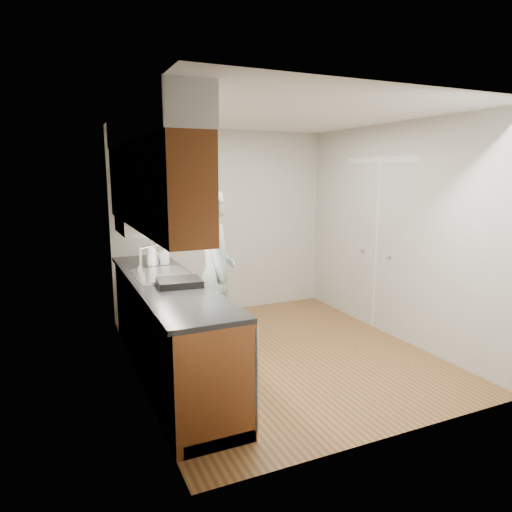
{
  "coord_description": "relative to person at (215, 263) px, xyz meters",
  "views": [
    {
      "loc": [
        -2.15,
        -4.16,
        1.94
      ],
      "look_at": [
        -0.17,
        0.25,
        1.05
      ],
      "focal_mm": 32.0,
      "sensor_mm": 36.0,
      "label": 1
    }
  ],
  "objects": [
    {
      "name": "floor",
      "position": [
        0.65,
        -0.23,
        -1.02
      ],
      "size": [
        3.5,
        3.5,
        0.0
      ],
      "primitive_type": "plane",
      "color": "olive",
      "rests_on": "ground"
    },
    {
      "name": "ceiling",
      "position": [
        0.65,
        -0.23,
        1.48
      ],
      "size": [
        3.5,
        3.5,
        0.0
      ],
      "primitive_type": "plane",
      "rotation": [
        3.14,
        0.0,
        0.0
      ],
      "color": "white",
      "rests_on": "wall_left"
    },
    {
      "name": "wall_left",
      "position": [
        -0.85,
        -0.23,
        0.23
      ],
      "size": [
        0.02,
        3.5,
        2.5
      ],
      "primitive_type": "cube",
      "color": "beige",
      "rests_on": "floor"
    },
    {
      "name": "wall_right",
      "position": [
        2.15,
        -0.23,
        0.23
      ],
      "size": [
        0.02,
        3.5,
        2.5
      ],
      "primitive_type": "cube",
      "color": "beige",
      "rests_on": "floor"
    },
    {
      "name": "wall_back",
      "position": [
        0.65,
        1.52,
        0.23
      ],
      "size": [
        3.0,
        0.02,
        2.5
      ],
      "primitive_type": "cube",
      "color": "beige",
      "rests_on": "floor"
    },
    {
      "name": "counter",
      "position": [
        -0.55,
        -0.23,
        -0.53
      ],
      "size": [
        0.64,
        2.8,
        1.3
      ],
      "color": "brown",
      "rests_on": "floor"
    },
    {
      "name": "upper_cabinets",
      "position": [
        -0.68,
        -0.18,
        0.93
      ],
      "size": [
        0.47,
        2.8,
        1.21
      ],
      "color": "brown",
      "rests_on": "wall_left"
    },
    {
      "name": "closet_door",
      "position": [
        2.13,
        0.07,
        0.01
      ],
      "size": [
        0.02,
        1.22,
        2.05
      ],
      "primitive_type": "cube",
      "color": "silver",
      "rests_on": "wall_right"
    },
    {
      "name": "floor_mat",
      "position": [
        0.0,
        0.0,
        -1.01
      ],
      "size": [
        0.63,
        0.84,
        0.01
      ],
      "primitive_type": "cube",
      "rotation": [
        0.0,
        0.0,
        0.29
      ],
      "color": "slate",
      "rests_on": "floor"
    },
    {
      "name": "person",
      "position": [
        0.0,
        0.0,
        0.0
      ],
      "size": [
        0.63,
        0.8,
        2.0
      ],
      "primitive_type": "imported",
      "rotation": [
        0.0,
        0.0,
        1.33
      ],
      "color": "#9AB9BC",
      "rests_on": "floor_mat"
    },
    {
      "name": "soap_bottle_a",
      "position": [
        -0.56,
        0.43,
        0.07
      ],
      "size": [
        0.13,
        0.13,
        0.3
      ],
      "primitive_type": "imported",
      "rotation": [
        0.0,
        0.0,
        0.13
      ],
      "color": "white",
      "rests_on": "counter"
    },
    {
      "name": "soap_bottle_b",
      "position": [
        -0.4,
        0.53,
        0.03
      ],
      "size": [
        0.12,
        0.12,
        0.22
      ],
      "primitive_type": "imported",
      "rotation": [
        0.0,
        0.0,
        -0.21
      ],
      "color": "white",
      "rests_on": "counter"
    },
    {
      "name": "soap_bottle_c",
      "position": [
        -0.47,
        0.72,
        0.0
      ],
      "size": [
        0.17,
        0.17,
        0.16
      ],
      "primitive_type": "imported",
      "rotation": [
        0.0,
        0.0,
        0.76
      ],
      "color": "white",
      "rests_on": "counter"
    },
    {
      "name": "soda_can",
      "position": [
        -0.52,
        0.51,
        -0.02
      ],
      "size": [
        0.07,
        0.07,
        0.11
      ],
      "primitive_type": "cylinder",
      "rotation": [
        0.0,
        0.0,
        -0.05
      ],
      "color": "#B5291F",
      "rests_on": "counter"
    },
    {
      "name": "steel_can",
      "position": [
        -0.51,
        0.49,
        -0.02
      ],
      "size": [
        0.07,
        0.07,
        0.12
      ],
      "primitive_type": "cylinder",
      "rotation": [
        0.0,
        0.0,
        -0.08
      ],
      "color": "#A5A5AA",
      "rests_on": "counter"
    },
    {
      "name": "dish_rack",
      "position": [
        -0.51,
        -0.5,
        -0.05
      ],
      "size": [
        0.41,
        0.35,
        0.06
      ],
      "primitive_type": "cube",
      "rotation": [
        0.0,
        0.0,
        -0.09
      ],
      "color": "black",
      "rests_on": "counter"
    }
  ]
}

